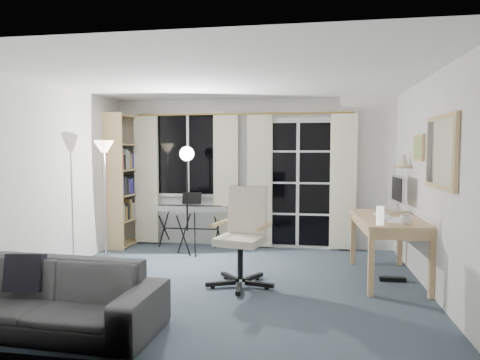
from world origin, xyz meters
name	(u,v)px	position (x,y,z in m)	size (l,w,h in m)	color
floor	(229,284)	(0.00, 0.00, -0.01)	(4.50, 4.00, 0.02)	#36424E
window	(188,154)	(-1.05, 1.97, 1.50)	(1.20, 0.08, 1.40)	white
french_door	(298,184)	(0.75, 1.97, 1.03)	(1.32, 0.09, 2.11)	white
curtains	(242,180)	(-0.14, 1.88, 1.09)	(3.60, 0.07, 2.13)	gold
bookshelf	(124,183)	(-2.13, 1.82, 1.02)	(0.36, 1.01, 2.16)	tan
torchiere_lamp	(104,165)	(-1.86, 0.61, 1.37)	(0.29, 0.29, 1.70)	#B2B2B7
keyboard_piano	(191,209)	(-0.94, 1.70, 0.63)	(1.16, 0.59, 0.83)	black
studio_light	(187,166)	(-0.84, 1.15, 1.33)	(0.36, 0.36, 1.66)	black
office_chair	(244,227)	(0.18, 0.03, 0.67)	(0.79, 0.78, 1.14)	black
desk	(388,225)	(1.88, 0.47, 0.67)	(0.77, 1.45, 0.76)	tan
monitor	(398,190)	(2.08, 0.92, 1.05)	(0.19, 0.55, 0.48)	silver
desk_clutter	(386,234)	(1.82, 0.24, 0.60)	(0.43, 0.87, 0.96)	white
mug	(406,219)	(1.98, -0.03, 0.82)	(0.12, 0.10, 0.12)	silver
wall_mirror	(441,152)	(2.22, -0.35, 1.55)	(0.04, 0.94, 0.74)	tan
framed_print	(419,148)	(2.23, 0.55, 1.60)	(0.03, 0.42, 0.32)	tan
wall_shelf	(403,162)	(2.16, 1.05, 1.41)	(0.16, 0.30, 0.18)	tan
sofa	(46,285)	(-1.33, -1.55, 0.39)	(2.03, 0.68, 0.78)	#2A2A2D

